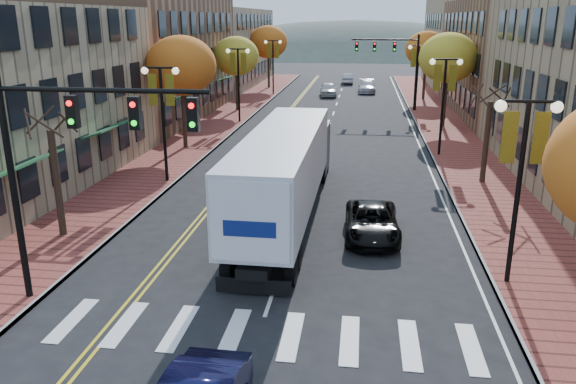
% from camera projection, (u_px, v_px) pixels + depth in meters
% --- Properties ---
extents(ground, '(200.00, 200.00, 0.00)m').
position_uv_depth(ground, '(244.00, 377.00, 13.64)').
color(ground, black).
rests_on(ground, ground).
extents(sidewalk_left, '(4.00, 85.00, 0.15)m').
position_uv_depth(sidewalk_left, '(218.00, 125.00, 45.52)').
color(sidewalk_left, brown).
rests_on(sidewalk_left, ground).
extents(sidewalk_right, '(4.00, 85.00, 0.15)m').
position_uv_depth(sidewalk_right, '(445.00, 131.00, 43.26)').
color(sidewalk_right, brown).
rests_on(sidewalk_right, ground).
extents(building_left_mid, '(12.00, 24.00, 11.00)m').
position_uv_depth(building_left_mid, '(135.00, 53.00, 48.23)').
color(building_left_mid, brown).
rests_on(building_left_mid, ground).
extents(building_left_far, '(12.00, 26.00, 9.50)m').
position_uv_depth(building_left_far, '(211.00, 48.00, 72.12)').
color(building_left_far, '#9E8966').
rests_on(building_left_far, ground).
extents(building_right_mid, '(15.00, 24.00, 10.00)m').
position_uv_depth(building_right_mid, '(545.00, 58.00, 49.61)').
color(building_right_mid, brown).
rests_on(building_right_mid, ground).
extents(building_right_far, '(15.00, 20.00, 11.00)m').
position_uv_depth(building_right_far, '(493.00, 42.00, 70.29)').
color(building_right_far, '#9E8966').
rests_on(building_right_far, ground).
extents(tree_left_a, '(0.28, 0.28, 4.20)m').
position_uv_depth(tree_left_a, '(57.00, 183.00, 21.68)').
color(tree_left_a, '#382619').
rests_on(tree_left_a, sidewalk_left).
extents(tree_left_b, '(4.48, 4.48, 7.21)m').
position_uv_depth(tree_left_b, '(181.00, 66.00, 35.88)').
color(tree_left_b, '#382619').
rests_on(tree_left_b, sidewalk_left).
extents(tree_left_c, '(4.16, 4.16, 6.69)m').
position_uv_depth(tree_left_c, '(236.00, 56.00, 51.15)').
color(tree_left_c, '#382619').
rests_on(tree_left_c, sidewalk_left).
extents(tree_left_d, '(4.61, 4.61, 7.42)m').
position_uv_depth(tree_left_d, '(268.00, 42.00, 68.03)').
color(tree_left_d, '#382619').
rests_on(tree_left_d, sidewalk_left).
extents(tree_right_b, '(0.28, 0.28, 4.20)m').
position_uv_depth(tree_right_b, '(486.00, 142.00, 28.89)').
color(tree_right_b, '#382619').
rests_on(tree_right_b, sidewalk_right).
extents(tree_right_c, '(4.48, 4.48, 7.21)m').
position_uv_depth(tree_right_c, '(448.00, 58.00, 43.09)').
color(tree_right_c, '#382619').
rests_on(tree_right_c, sidewalk_right).
extents(tree_right_d, '(4.35, 4.35, 7.00)m').
position_uv_depth(tree_right_d, '(427.00, 49.00, 58.29)').
color(tree_right_d, '#382619').
rests_on(tree_right_d, sidewalk_right).
extents(lamp_left_b, '(1.96, 0.36, 6.05)m').
position_uv_depth(lamp_left_b, '(162.00, 102.00, 28.46)').
color(lamp_left_b, black).
rests_on(lamp_left_b, ground).
extents(lamp_left_c, '(1.96, 0.36, 6.05)m').
position_uv_depth(lamp_left_c, '(238.00, 71.00, 45.50)').
color(lamp_left_c, black).
rests_on(lamp_left_c, ground).
extents(lamp_left_d, '(1.96, 0.36, 6.05)m').
position_uv_depth(lamp_left_d, '(273.00, 56.00, 62.54)').
color(lamp_left_d, black).
rests_on(lamp_left_d, ground).
extents(lamp_right_a, '(1.96, 0.36, 6.05)m').
position_uv_depth(lamp_right_a, '(522.00, 157.00, 17.11)').
color(lamp_right_a, black).
rests_on(lamp_right_a, ground).
extents(lamp_right_b, '(1.96, 0.36, 6.05)m').
position_uv_depth(lamp_right_b, '(444.00, 88.00, 34.15)').
color(lamp_right_b, black).
rests_on(lamp_right_b, ground).
extents(lamp_right_c, '(1.96, 0.36, 6.05)m').
position_uv_depth(lamp_right_c, '(418.00, 65.00, 51.20)').
color(lamp_right_c, black).
rests_on(lamp_right_c, ground).
extents(traffic_mast_near, '(6.10, 0.35, 7.00)m').
position_uv_depth(traffic_mast_near, '(70.00, 146.00, 15.71)').
color(traffic_mast_near, black).
rests_on(traffic_mast_near, ground).
extents(traffic_mast_far, '(6.10, 0.34, 7.00)m').
position_uv_depth(traffic_mast_far, '(396.00, 58.00, 51.26)').
color(traffic_mast_far, black).
rests_on(traffic_mast_far, ground).
extents(semi_truck, '(2.75, 16.06, 4.01)m').
position_uv_depth(semi_truck, '(287.00, 165.00, 24.01)').
color(semi_truck, black).
rests_on(semi_truck, ground).
extents(black_suv, '(2.21, 4.57, 1.25)m').
position_uv_depth(black_suv, '(372.00, 222.00, 22.27)').
color(black_suv, black).
rests_on(black_suv, ground).
extents(car_far_white, '(2.18, 4.56, 1.50)m').
position_uv_depth(car_far_white, '(328.00, 89.00, 62.74)').
color(car_far_white, silver).
rests_on(car_far_white, ground).
extents(car_far_silver, '(2.06, 4.89, 1.41)m').
position_uv_depth(car_far_silver, '(367.00, 86.00, 65.77)').
color(car_far_silver, '#B5B5BD').
rests_on(car_far_silver, ground).
extents(car_far_oncoming, '(1.61, 4.09, 1.32)m').
position_uv_depth(car_far_oncoming, '(347.00, 79.00, 74.73)').
color(car_far_oncoming, '#ADADB4').
rests_on(car_far_oncoming, ground).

